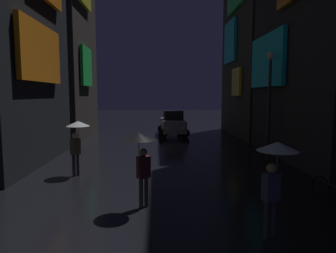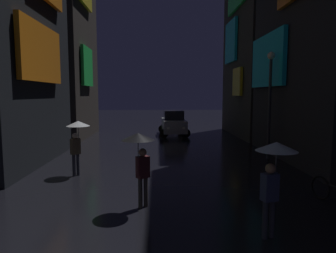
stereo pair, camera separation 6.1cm
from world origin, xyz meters
name	(u,v)px [view 2 (the right image)]	position (x,y,z in m)	size (l,w,h in m)	color
building_left_far	(58,10)	(-7.48, 21.55, 9.17)	(4.25, 7.12, 18.34)	#2D2826
building_right_far	(262,24)	(7.48, 22.14, 8.41)	(4.25, 8.28, 16.80)	#33302D
pedestrian_foreground_right_black	(140,149)	(-0.91, 7.18, 1.67)	(0.90, 0.90, 2.12)	#38332D
pedestrian_near_crossing_clear	(274,163)	(2.10, 5.45, 1.67)	(0.90, 0.90, 2.12)	#2D2D38
pedestrian_midstreet_centre_clear	(77,133)	(-3.53, 10.76, 1.67)	(0.90, 0.90, 2.12)	#2D2D38
bicycle_parked_at_storefront	(336,193)	(4.60, 7.18, 0.39)	(0.55, 1.77, 0.96)	black
car_distant	(174,123)	(0.81, 22.18, 0.93)	(2.34, 4.19, 1.92)	#99999E
streetlamp_right_far	(270,92)	(5.00, 13.49, 3.26)	(0.36, 0.36, 5.16)	#2D2D33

